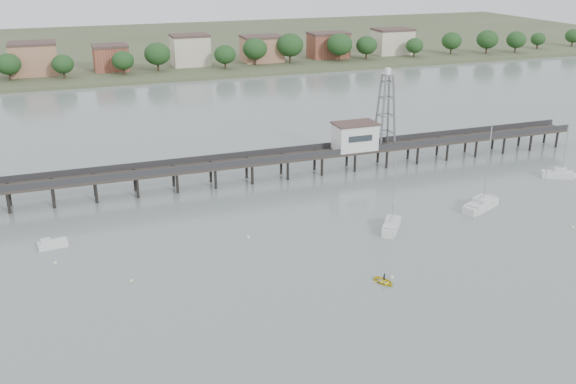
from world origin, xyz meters
name	(u,v)px	position (x,y,z in m)	size (l,w,h in m)	color
ground_plane	(383,368)	(0.00, 0.00, 0.00)	(500.00, 500.00, 0.00)	slate
pier	(231,164)	(0.00, 60.00, 3.79)	(150.00, 5.00, 5.50)	#2D2823
pier_building	(355,136)	(25.00, 60.00, 6.67)	(8.40, 5.40, 5.30)	silver
lattice_tower	(386,111)	(31.50, 60.00, 11.10)	(3.20, 3.20, 15.50)	slate
sailboat_d	(486,203)	(37.53, 34.25, 0.63)	(9.36, 6.28, 14.94)	silver
sailboat_e	(564,175)	(60.13, 41.13, 0.65)	(6.77, 5.04, 11.21)	silver
sailboat_c	(393,223)	(18.40, 31.84, 0.65)	(6.22, 7.18, 12.31)	silver
white_tender	(52,244)	(-31.86, 42.09, 0.49)	(4.26, 2.16, 1.59)	silver
yellow_dinghy	(384,283)	(8.69, 16.22, 0.00)	(2.16, 0.63, 3.03)	yellow
dinghy_occupant	(384,283)	(8.69, 16.22, 0.00)	(0.42, 1.15, 0.28)	black
mooring_buoys	(308,245)	(3.53, 30.18, 0.08)	(76.96, 25.08, 0.39)	beige
far_shore	(124,48)	(0.36, 239.58, 0.95)	(500.00, 170.00, 10.40)	#475133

